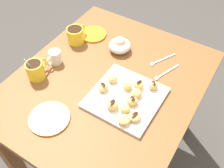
% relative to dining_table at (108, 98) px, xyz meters
% --- Properties ---
extents(ground_plane, '(8.00, 8.00, 0.00)m').
position_rel_dining_table_xyz_m(ground_plane, '(0.00, 0.00, -0.61)').
color(ground_plane, '#423D38').
extents(dining_table, '(1.01, 0.85, 0.74)m').
position_rel_dining_table_xyz_m(dining_table, '(0.00, 0.00, 0.00)').
color(dining_table, brown).
rests_on(dining_table, ground_plane).
extents(pastry_plate_square, '(0.31, 0.31, 0.02)m').
position_rel_dining_table_xyz_m(pastry_plate_square, '(-0.05, -0.13, 0.14)').
color(pastry_plate_square, silver).
rests_on(pastry_plate_square, dining_table).
extents(coffee_mug_yellow_left, '(0.12, 0.08, 0.14)m').
position_rel_dining_table_xyz_m(coffee_mug_yellow_left, '(-0.16, 0.31, 0.18)').
color(coffee_mug_yellow_left, yellow).
rests_on(coffee_mug_yellow_left, dining_table).
extents(coffee_mug_yellow_right, '(0.13, 0.09, 0.09)m').
position_rel_dining_table_xyz_m(coffee_mug_yellow_right, '(0.16, 0.31, 0.18)').
color(coffee_mug_yellow_right, yellow).
rests_on(coffee_mug_yellow_right, dining_table).
extents(cream_pitcher_white, '(0.10, 0.06, 0.07)m').
position_rel_dining_table_xyz_m(cream_pitcher_white, '(-0.03, 0.30, 0.17)').
color(cream_pitcher_white, silver).
rests_on(cream_pitcher_white, dining_table).
extents(ice_cream_bowl, '(0.12, 0.12, 0.09)m').
position_rel_dining_table_xyz_m(ice_cream_bowl, '(0.22, 0.06, 0.17)').
color(ice_cream_bowl, silver).
rests_on(ice_cream_bowl, dining_table).
extents(saucer_orange_left, '(0.18, 0.18, 0.01)m').
position_rel_dining_table_xyz_m(saucer_orange_left, '(-0.32, 0.09, 0.14)').
color(saucer_orange_left, orange).
rests_on(saucer_orange_left, dining_table).
extents(saucer_orange_right, '(0.15, 0.15, 0.01)m').
position_rel_dining_table_xyz_m(saucer_orange_right, '(0.26, 0.26, 0.14)').
color(saucer_orange_right, orange).
rests_on(saucer_orange_right, dining_table).
extents(loose_spoon_near_saucer, '(0.16, 0.07, 0.01)m').
position_rel_dining_table_xyz_m(loose_spoon_near_saucer, '(0.19, -0.21, 0.14)').
color(loose_spoon_near_saucer, silver).
rests_on(loose_spoon_near_saucer, dining_table).
extents(loose_spoon_by_plate, '(0.15, 0.08, 0.01)m').
position_rel_dining_table_xyz_m(loose_spoon_by_plate, '(0.26, -0.16, 0.14)').
color(loose_spoon_by_plate, silver).
rests_on(loose_spoon_by_plate, dining_table).
extents(beignet_0, '(0.05, 0.05, 0.04)m').
position_rel_dining_table_xyz_m(beignet_0, '(0.03, -0.15, 0.17)').
color(beignet_0, '#E5B260').
rests_on(beignet_0, pastry_plate_square).
extents(chocolate_drizzle_0, '(0.03, 0.02, 0.00)m').
position_rel_dining_table_xyz_m(chocolate_drizzle_0, '(0.03, -0.15, 0.19)').
color(chocolate_drizzle_0, black).
rests_on(chocolate_drizzle_0, beignet_0).
extents(beignet_1, '(0.06, 0.06, 0.04)m').
position_rel_dining_table_xyz_m(beignet_1, '(-0.13, -0.11, 0.17)').
color(beignet_1, '#E5B260').
rests_on(beignet_1, pastry_plate_square).
extents(chocolate_drizzle_1, '(0.04, 0.02, 0.00)m').
position_rel_dining_table_xyz_m(chocolate_drizzle_1, '(-0.13, -0.11, 0.19)').
color(chocolate_drizzle_1, black).
rests_on(chocolate_drizzle_1, beignet_1).
extents(beignet_2, '(0.06, 0.05, 0.04)m').
position_rel_dining_table_xyz_m(beignet_2, '(-0.07, -0.02, 0.17)').
color(beignet_2, '#E5B260').
rests_on(beignet_2, pastry_plate_square).
extents(chocolate_drizzle_2, '(0.03, 0.04, 0.00)m').
position_rel_dining_table_xyz_m(chocolate_drizzle_2, '(-0.07, -0.02, 0.19)').
color(chocolate_drizzle_2, black).
rests_on(chocolate_drizzle_2, beignet_2).
extents(beignet_3, '(0.06, 0.07, 0.04)m').
position_rel_dining_table_xyz_m(beignet_3, '(-0.07, -0.17, 0.17)').
color(beignet_3, '#E5B260').
rests_on(beignet_3, pastry_plate_square).
extents(chocolate_drizzle_3, '(0.03, 0.03, 0.00)m').
position_rel_dining_table_xyz_m(chocolate_drizzle_3, '(-0.07, -0.17, 0.19)').
color(chocolate_drizzle_3, black).
rests_on(chocolate_drizzle_3, beignet_3).
extents(beignet_4, '(0.05, 0.05, 0.04)m').
position_rel_dining_table_xyz_m(beignet_4, '(0.06, -0.21, 0.17)').
color(beignet_4, '#E5B260').
rests_on(beignet_4, pastry_plate_square).
extents(chocolate_drizzle_4, '(0.03, 0.03, 0.00)m').
position_rel_dining_table_xyz_m(chocolate_drizzle_4, '(0.06, -0.21, 0.19)').
color(chocolate_drizzle_4, black).
rests_on(chocolate_drizzle_4, beignet_4).
extents(beignet_5, '(0.07, 0.07, 0.03)m').
position_rel_dining_table_xyz_m(beignet_5, '(-0.17, -0.19, 0.16)').
color(beignet_5, '#E5B260').
rests_on(beignet_5, pastry_plate_square).
extents(beignet_6, '(0.06, 0.06, 0.04)m').
position_rel_dining_table_xyz_m(beignet_6, '(-0.00, -0.03, 0.17)').
color(beignet_6, '#E5B260').
rests_on(beignet_6, pastry_plate_square).
extents(beignet_7, '(0.06, 0.06, 0.03)m').
position_rel_dining_table_xyz_m(beignet_7, '(-0.12, -0.17, 0.17)').
color(beignet_7, '#E5B260').
rests_on(beignet_7, pastry_plate_square).
extents(beignet_8, '(0.07, 0.06, 0.04)m').
position_rel_dining_table_xyz_m(beignet_8, '(0.00, -0.11, 0.17)').
color(beignet_8, '#E5B260').
rests_on(beignet_8, pastry_plate_square).
extents(beignet_9, '(0.06, 0.06, 0.03)m').
position_rel_dining_table_xyz_m(beignet_9, '(-0.13, -0.22, 0.16)').
color(beignet_9, '#E5B260').
rests_on(beignet_9, pastry_plate_square).
extents(chocolate_drizzle_9, '(0.04, 0.02, 0.00)m').
position_rel_dining_table_xyz_m(chocolate_drizzle_9, '(-0.13, -0.22, 0.18)').
color(chocolate_drizzle_9, black).
rests_on(chocolate_drizzle_9, beignet_9).
extents(beignet_10, '(0.05, 0.05, 0.04)m').
position_rel_dining_table_xyz_m(beignet_10, '(-0.02, -0.17, 0.17)').
color(beignet_10, '#E5B260').
rests_on(beignet_10, pastry_plate_square).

